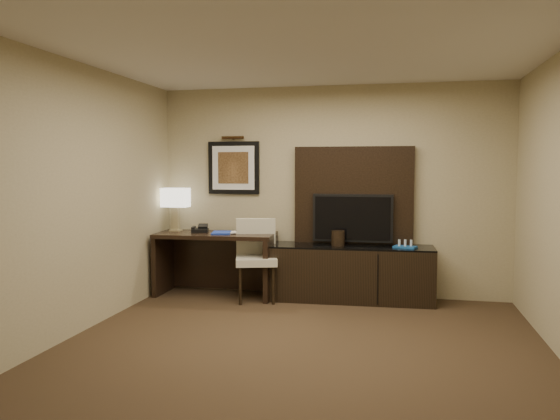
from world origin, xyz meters
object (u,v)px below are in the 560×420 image
(tv, at_px, (353,218))
(desk_phone, at_px, (200,228))
(table_lamp, at_px, (176,211))
(minibar_tray, at_px, (405,244))
(credenza, at_px, (351,273))
(water_bottle, at_px, (247,227))
(ice_bucket, at_px, (338,238))
(desk, at_px, (216,264))
(desk_chair, at_px, (256,259))

(tv, xyz_separation_m, desk_phone, (-1.95, -0.22, -0.15))
(table_lamp, height_order, desk_phone, table_lamp)
(table_lamp, distance_m, minibar_tray, 2.99)
(credenza, relative_size, water_bottle, 11.87)
(table_lamp, bearing_deg, water_bottle, -4.77)
(desk_phone, bearing_deg, ice_bucket, -12.11)
(ice_bucket, bearing_deg, water_bottle, -177.54)
(water_bottle, bearing_deg, desk_phone, -179.37)
(desk, distance_m, ice_bucket, 1.61)
(credenza, distance_m, tv, 0.69)
(credenza, relative_size, table_lamp, 3.74)
(tv, distance_m, ice_bucket, 0.33)
(desk_chair, bearing_deg, tv, 3.65)
(credenza, distance_m, table_lamp, 2.44)
(desk_chair, distance_m, ice_bucket, 1.05)
(desk_chair, distance_m, water_bottle, 0.46)
(desk_phone, xyz_separation_m, ice_bucket, (1.79, 0.06, -0.08))
(table_lamp, bearing_deg, desk_chair, -13.26)
(tv, height_order, minibar_tray, tv)
(desk, distance_m, table_lamp, 0.90)
(tv, height_order, water_bottle, tv)
(water_bottle, bearing_deg, desk_chair, -47.73)
(tv, bearing_deg, desk_chair, -160.28)
(desk, height_order, table_lamp, table_lamp)
(credenza, height_order, tv, tv)
(table_lamp, bearing_deg, minibar_tray, -0.77)
(credenza, xyz_separation_m, table_lamp, (-2.33, 0.01, 0.74))
(desk, height_order, ice_bucket, ice_bucket)
(minibar_tray, bearing_deg, desk_chair, -172.49)
(water_bottle, bearing_deg, tv, 9.35)
(desk_chair, relative_size, minibar_tray, 3.92)
(tv, distance_m, table_lamp, 2.33)
(desk, relative_size, water_bottle, 9.02)
(tv, height_order, table_lamp, table_lamp)
(desk, height_order, tv, tv)
(tv, distance_m, desk_chair, 1.32)
(desk, bearing_deg, table_lamp, 166.97)
(tv, bearing_deg, minibar_tray, -15.07)
(desk, distance_m, water_bottle, 0.64)
(desk, distance_m, desk_chair, 0.62)
(credenza, relative_size, tv, 2.00)
(desk_phone, relative_size, ice_bucket, 1.11)
(table_lamp, height_order, minibar_tray, table_lamp)
(desk_phone, height_order, ice_bucket, desk_phone)
(desk, height_order, desk_chair, desk_chair)
(desk, distance_m, credenza, 1.74)
(credenza, bearing_deg, water_bottle, -178.79)
(credenza, xyz_separation_m, water_bottle, (-1.33, -0.08, 0.55))
(desk_chair, bearing_deg, ice_bucket, -2.18)
(desk, xyz_separation_m, water_bottle, (0.41, 0.02, 0.49))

